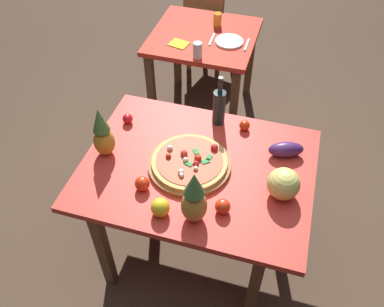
{
  "coord_description": "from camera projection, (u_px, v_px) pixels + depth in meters",
  "views": [
    {
      "loc": [
        0.4,
        -1.47,
        2.45
      ],
      "look_at": [
        -0.04,
        0.04,
        0.82
      ],
      "focal_mm": 38.06,
      "sensor_mm": 36.0,
      "label": 1
    }
  ],
  "objects": [
    {
      "name": "pizza",
      "position": [
        190.0,
        161.0,
        2.24
      ],
      "size": [
        0.42,
        0.42,
        0.06
      ],
      "color": "tan",
      "rests_on": "pizza_board"
    },
    {
      "name": "tomato_beside_pepper",
      "position": [
        128.0,
        119.0,
        2.5
      ],
      "size": [
        0.06,
        0.06,
        0.06
      ],
      "primitive_type": "sphere",
      "color": "red",
      "rests_on": "display_table"
    },
    {
      "name": "pineapple_left",
      "position": [
        103.0,
        134.0,
        2.24
      ],
      "size": [
        0.12,
        0.12,
        0.32
      ],
      "color": "#BF8827",
      "rests_on": "display_table"
    },
    {
      "name": "ground_plane",
      "position": [
        196.0,
        240.0,
        2.82
      ],
      "size": [
        10.0,
        10.0,
        0.0
      ],
      "primitive_type": "plane",
      "color": "#4C3828"
    },
    {
      "name": "tomato_near_board",
      "position": [
        223.0,
        206.0,
        2.03
      ],
      "size": [
        0.08,
        0.08,
        0.08
      ],
      "primitive_type": "sphere",
      "color": "red",
      "rests_on": "display_table"
    },
    {
      "name": "wine_bottle",
      "position": [
        219.0,
        107.0,
        2.44
      ],
      "size": [
        0.08,
        0.08,
        0.33
      ],
      "color": "black",
      "rests_on": "display_table"
    },
    {
      "name": "dining_chair",
      "position": [
        208.0,
        27.0,
        3.91
      ],
      "size": [
        0.48,
        0.48,
        0.85
      ],
      "rotation": [
        0.0,
        0.0,
        2.9
      ],
      "color": "#8F5D32",
      "rests_on": "ground_plane"
    },
    {
      "name": "knife_utensil",
      "position": [
        247.0,
        45.0,
        3.15
      ],
      "size": [
        0.02,
        0.18,
        0.01
      ],
      "primitive_type": "cube",
      "rotation": [
        0.0,
        0.0,
        -0.01
      ],
      "color": "silver",
      "rests_on": "background_table"
    },
    {
      "name": "dinner_plate",
      "position": [
        229.0,
        41.0,
        3.17
      ],
      "size": [
        0.22,
        0.22,
        0.02
      ],
      "primitive_type": "cylinder",
      "color": "white",
      "rests_on": "background_table"
    },
    {
      "name": "tomato_at_corner",
      "position": [
        142.0,
        184.0,
        2.13
      ],
      "size": [
        0.08,
        0.08,
        0.08
      ],
      "primitive_type": "sphere",
      "color": "red",
      "rests_on": "display_table"
    },
    {
      "name": "tomato_by_bottle",
      "position": [
        245.0,
        125.0,
        2.46
      ],
      "size": [
        0.06,
        0.06,
        0.06
      ],
      "primitive_type": "sphere",
      "color": "red",
      "rests_on": "display_table"
    },
    {
      "name": "pineapple_right",
      "position": [
        194.0,
        199.0,
        1.92
      ],
      "size": [
        0.13,
        0.13,
        0.33
      ],
      "color": "#BD8437",
      "rests_on": "display_table"
    },
    {
      "name": "display_table",
      "position": [
        197.0,
        176.0,
        2.33
      ],
      "size": [
        1.28,
        0.98,
        0.77
      ],
      "color": "brown",
      "rests_on": "ground_plane"
    },
    {
      "name": "napkin_folded",
      "position": [
        179.0,
        44.0,
        3.16
      ],
      "size": [
        0.16,
        0.15,
        0.01
      ],
      "primitive_type": "cube",
      "rotation": [
        0.0,
        0.0,
        -0.23
      ],
      "color": "yellow",
      "rests_on": "background_table"
    },
    {
      "name": "fork_utensil",
      "position": [
        212.0,
        39.0,
        3.2
      ],
      "size": [
        0.02,
        0.18,
        0.01
      ],
      "primitive_type": "cube",
      "rotation": [
        0.0,
        0.0,
        0.01
      ],
      "color": "silver",
      "rests_on": "background_table"
    },
    {
      "name": "bell_pepper",
      "position": [
        160.0,
        208.0,
        2.02
      ],
      "size": [
        0.09,
        0.09,
        0.1
      ],
      "primitive_type": "ellipsoid",
      "color": "yellow",
      "rests_on": "display_table"
    },
    {
      "name": "background_table",
      "position": [
        204.0,
        48.0,
        3.35
      ],
      "size": [
        0.83,
        0.8,
        0.77
      ],
      "color": "brown",
      "rests_on": "ground_plane"
    },
    {
      "name": "drinking_glass_juice",
      "position": [
        217.0,
        19.0,
        3.33
      ],
      "size": [
        0.07,
        0.07,
        0.1
      ],
      "primitive_type": "cylinder",
      "color": "orange",
      "rests_on": "background_table"
    },
    {
      "name": "pizza_board",
      "position": [
        189.0,
        164.0,
        2.26
      ],
      "size": [
        0.46,
        0.46,
        0.02
      ],
      "primitive_type": "cylinder",
      "color": "#8F5D32",
      "rests_on": "display_table"
    },
    {
      "name": "drinking_glass_water",
      "position": [
        198.0,
        50.0,
        2.99
      ],
      "size": [
        0.07,
        0.07,
        0.12
      ],
      "primitive_type": "cylinder",
      "color": "silver",
      "rests_on": "background_table"
    },
    {
      "name": "eggplant",
      "position": [
        286.0,
        150.0,
        2.3
      ],
      "size": [
        0.22,
        0.15,
        0.09
      ],
      "primitive_type": "ellipsoid",
      "rotation": [
        0.0,
        0.0,
        0.33
      ],
      "color": "#452257",
      "rests_on": "display_table"
    },
    {
      "name": "melon",
      "position": [
        283.0,
        184.0,
        2.07
      ],
      "size": [
        0.17,
        0.17,
        0.17
      ],
      "primitive_type": "sphere",
      "color": "#DCD166",
      "rests_on": "display_table"
    }
  ]
}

